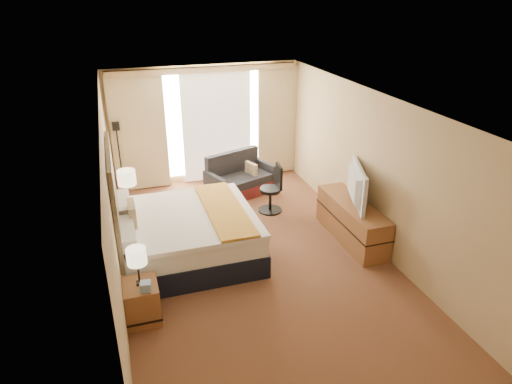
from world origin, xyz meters
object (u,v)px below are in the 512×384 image
object	(u,v)px
floor_lamp	(118,144)
lamp_right	(127,178)
nightstand_left	(142,301)
bed	(184,235)
television	(351,185)
lamp_left	(137,257)
desk_chair	(273,191)
loveseat	(240,181)
nightstand_right	(130,218)
media_dresser	(352,221)

from	to	relation	value
floor_lamp	lamp_right	xyz separation A→B (m)	(0.06, -1.86, -0.05)
nightstand_left	floor_lamp	bearing A→B (deg)	90.37
bed	floor_lamp	size ratio (longest dim) A/B	1.44
bed	television	distance (m)	2.93
bed	lamp_left	xyz separation A→B (m)	(-0.81, -1.35, 0.57)
desk_chair	lamp_left	world-z (taller)	lamp_left
loveseat	television	distance (m)	2.87
desk_chair	floor_lamp	bearing A→B (deg)	152.45
nightstand_right	lamp_right	xyz separation A→B (m)	(0.03, -0.01, 0.78)
loveseat	floor_lamp	size ratio (longest dim) A/B	1.01
nightstand_left	lamp_right	distance (m)	2.61
floor_lamp	lamp_right	bearing A→B (deg)	-88.12
bed	desk_chair	distance (m)	2.27
loveseat	television	world-z (taller)	television
nightstand_right	nightstand_left	bearing A→B (deg)	-90.00
nightstand_right	lamp_left	bearing A→B (deg)	-89.93
media_dresser	lamp_right	size ratio (longest dim) A/B	2.73
media_dresser	lamp_right	distance (m)	4.00
nightstand_left	loveseat	world-z (taller)	loveseat
nightstand_right	lamp_right	world-z (taller)	lamp_right
media_dresser	lamp_right	world-z (taller)	lamp_right
nightstand_left	desk_chair	size ratio (longest dim) A/B	0.57
loveseat	lamp_left	bearing A→B (deg)	-144.14
bed	floor_lamp	world-z (taller)	floor_lamp
media_dresser	loveseat	world-z (taller)	loveseat
lamp_right	floor_lamp	bearing A→B (deg)	91.88
loveseat	media_dresser	bearing A→B (deg)	-82.16
nightstand_left	nightstand_right	size ratio (longest dim) A/B	1.00
bed	floor_lamp	distance (m)	3.18
floor_lamp	television	size ratio (longest dim) A/B	1.34
bed	desk_chair	bearing A→B (deg)	30.67
loveseat	desk_chair	distance (m)	1.10
nightstand_right	television	distance (m)	3.99
floor_lamp	lamp_left	size ratio (longest dim) A/B	2.92
floor_lamp	desk_chair	xyz separation A→B (m)	(2.79, -1.83, -0.68)
nightstand_right	lamp_left	world-z (taller)	lamp_left
television	lamp_right	bearing A→B (deg)	88.56
bed	desk_chair	size ratio (longest dim) A/B	2.33
floor_lamp	lamp_left	bearing A→B (deg)	-89.59
desk_chair	lamp_left	xyz separation A→B (m)	(-2.75, -2.51, 0.54)
nightstand_right	desk_chair	bearing A→B (deg)	0.42
lamp_left	lamp_right	bearing A→B (deg)	89.30
nightstand_right	desk_chair	distance (m)	2.76
lamp_left	lamp_right	world-z (taller)	lamp_right
bed	loveseat	size ratio (longest dim) A/B	1.43
nightstand_left	lamp_left	world-z (taller)	lamp_left
nightstand_right	media_dresser	size ratio (longest dim) A/B	0.31
loveseat	lamp_left	size ratio (longest dim) A/B	2.94
nightstand_right	media_dresser	distance (m)	3.97
desk_chair	lamp_right	distance (m)	2.80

